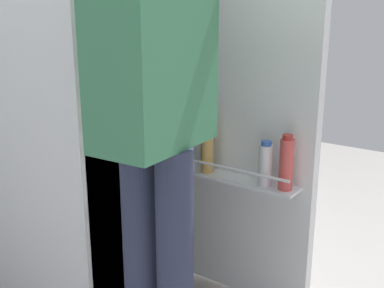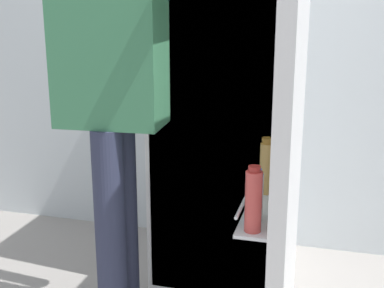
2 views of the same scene
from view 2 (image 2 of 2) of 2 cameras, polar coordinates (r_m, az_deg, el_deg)
kitchen_wall at (r=2.84m, az=5.82°, el=15.12°), size 4.40×0.10×2.65m
refrigerator at (r=2.46m, az=4.44°, el=3.83°), size 0.68×1.27×1.68m
person at (r=1.93m, az=-8.55°, el=7.32°), size 0.56×0.70×1.77m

